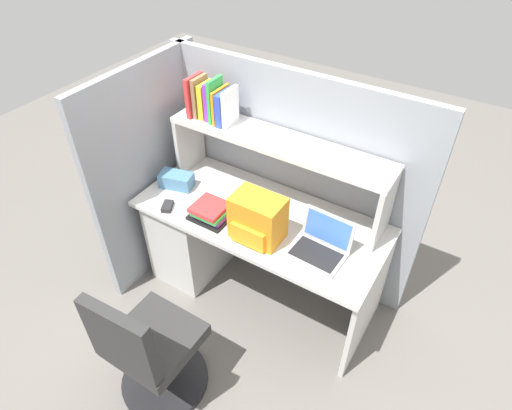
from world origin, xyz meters
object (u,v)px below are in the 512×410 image
Objects in this scene: tissue_box at (177,180)px; laptop at (321,245)px; office_chair at (150,353)px; backpack at (257,219)px; computer_mouse at (167,206)px; paper_cup at (233,200)px.

laptop is at bearing -17.14° from tissue_box.
office_chair is at bearing -122.71° from laptop.
backpack reaches higher than laptop.
backpack reaches higher than office_chair.
laptop is at bearing -15.76° from computer_mouse.
backpack is at bearing -107.14° from office_chair.
laptop is 1.12m from office_chair.
laptop is 1.08× the size of backpack.
backpack is at bearing -25.00° from tissue_box.
backpack is 2.88× the size of computer_mouse.
office_chair reaches higher than paper_cup.
tissue_box is (-0.72, 0.13, -0.09)m from backpack.
backpack reaches higher than paper_cup.
office_chair is (0.43, -0.71, -0.35)m from computer_mouse.
computer_mouse is 0.42m from paper_cup.
tissue_box is at bearing -63.68° from office_chair.
computer_mouse is 1.17× the size of paper_cup.
laptop is 1.10m from tissue_box.
laptop is at bearing 13.11° from backpack.
backpack is at bearing -166.89° from laptop.
laptop is 3.62× the size of paper_cup.
tissue_box is at bearing -175.58° from paper_cup.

